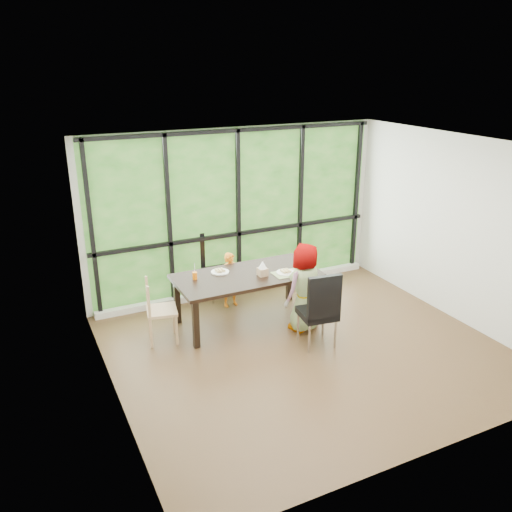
% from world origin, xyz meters
% --- Properties ---
extents(ground, '(5.00, 5.00, 0.00)m').
position_xyz_m(ground, '(0.00, 0.00, 0.00)').
color(ground, black).
rests_on(ground, ground).
extents(back_wall, '(5.00, 0.00, 5.00)m').
position_xyz_m(back_wall, '(0.00, 2.25, 1.35)').
color(back_wall, silver).
rests_on(back_wall, ground).
extents(foliage_backdrop, '(4.80, 0.02, 2.65)m').
position_xyz_m(foliage_backdrop, '(0.00, 2.23, 1.35)').
color(foliage_backdrop, '#204F17').
rests_on(foliage_backdrop, back_wall).
extents(window_mullions, '(4.80, 0.06, 2.65)m').
position_xyz_m(window_mullions, '(0.00, 2.19, 1.35)').
color(window_mullions, black).
rests_on(window_mullions, back_wall).
extents(window_sill, '(4.80, 0.12, 0.10)m').
position_xyz_m(window_sill, '(0.00, 2.15, 0.05)').
color(window_sill, silver).
rests_on(window_sill, ground).
extents(dining_table, '(2.09, 1.05, 0.75)m').
position_xyz_m(dining_table, '(-0.36, 1.10, 0.38)').
color(dining_table, black).
rests_on(dining_table, ground).
extents(chair_window_leather, '(0.48, 0.48, 1.08)m').
position_xyz_m(chair_window_leather, '(-0.42, 2.08, 0.54)').
color(chair_window_leather, black).
rests_on(chair_window_leather, ground).
extents(chair_interior_leather, '(0.52, 0.52, 1.08)m').
position_xyz_m(chair_interior_leather, '(0.20, 0.08, 0.54)').
color(chair_interior_leather, black).
rests_on(chair_interior_leather, ground).
extents(chair_end_beech, '(0.48, 0.49, 0.90)m').
position_xyz_m(chair_end_beech, '(-1.64, 1.09, 0.45)').
color(chair_end_beech, tan).
rests_on(chair_end_beech, ground).
extents(child_toddler, '(0.34, 0.25, 0.88)m').
position_xyz_m(child_toddler, '(-0.36, 1.70, 0.44)').
color(child_toddler, orange).
rests_on(child_toddler, ground).
extents(child_older, '(0.72, 0.57, 1.29)m').
position_xyz_m(child_older, '(0.25, 0.54, 0.65)').
color(child_older, slate).
rests_on(child_older, ground).
extents(placemat, '(0.40, 0.29, 0.01)m').
position_xyz_m(placemat, '(0.17, 0.87, 0.75)').
color(placemat, tan).
rests_on(placemat, dining_table).
extents(plate_far, '(0.26, 0.26, 0.02)m').
position_xyz_m(plate_far, '(-0.68, 1.34, 0.76)').
color(plate_far, white).
rests_on(plate_far, dining_table).
extents(plate_near, '(0.27, 0.27, 0.02)m').
position_xyz_m(plate_near, '(0.17, 0.90, 0.76)').
color(plate_near, white).
rests_on(plate_near, dining_table).
extents(orange_cup, '(0.07, 0.07, 0.10)m').
position_xyz_m(orange_cup, '(-1.10, 1.26, 0.80)').
color(orange_cup, orange).
rests_on(orange_cup, dining_table).
extents(green_cup, '(0.08, 0.08, 0.12)m').
position_xyz_m(green_cup, '(0.51, 0.84, 0.81)').
color(green_cup, green).
rests_on(green_cup, dining_table).
extents(white_mug, '(0.09, 0.09, 0.09)m').
position_xyz_m(white_mug, '(0.60, 1.12, 0.79)').
color(white_mug, white).
rests_on(white_mug, dining_table).
extents(tissue_box, '(0.13, 0.13, 0.11)m').
position_xyz_m(tissue_box, '(-0.18, 0.96, 0.81)').
color(tissue_box, tan).
rests_on(tissue_box, dining_table).
extents(crepe_rolls_far, '(0.15, 0.12, 0.04)m').
position_xyz_m(crepe_rolls_far, '(-0.68, 1.34, 0.78)').
color(crepe_rolls_far, tan).
rests_on(crepe_rolls_far, plate_far).
extents(crepe_rolls_near, '(0.15, 0.12, 0.04)m').
position_xyz_m(crepe_rolls_near, '(0.17, 0.90, 0.78)').
color(crepe_rolls_near, tan).
rests_on(crepe_rolls_near, plate_near).
extents(straw_white, '(0.01, 0.04, 0.20)m').
position_xyz_m(straw_white, '(-1.10, 1.26, 0.89)').
color(straw_white, white).
rests_on(straw_white, orange_cup).
extents(straw_pink, '(0.01, 0.04, 0.20)m').
position_xyz_m(straw_pink, '(0.51, 0.84, 0.91)').
color(straw_pink, pink).
rests_on(straw_pink, green_cup).
extents(tissue, '(0.12, 0.12, 0.11)m').
position_xyz_m(tissue, '(-0.18, 0.96, 0.92)').
color(tissue, white).
rests_on(tissue, tissue_box).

